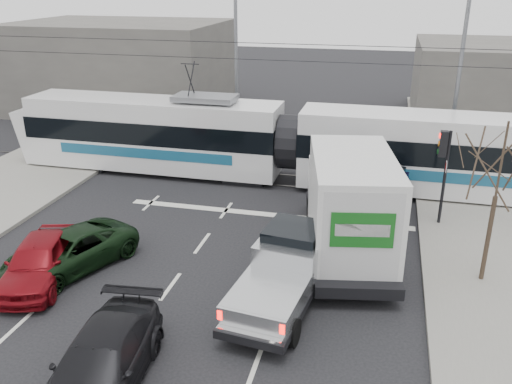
% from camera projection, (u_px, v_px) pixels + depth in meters
% --- Properties ---
extents(ground, '(120.00, 120.00, 0.00)m').
position_uv_depth(ground, '(223.00, 294.00, 16.27)').
color(ground, black).
rests_on(ground, ground).
extents(rails, '(60.00, 1.60, 0.03)m').
position_uv_depth(rails, '(285.00, 180.00, 25.29)').
color(rails, '#33302D').
rests_on(rails, ground).
extents(building_left, '(14.00, 10.00, 6.00)m').
position_uv_depth(building_left, '(123.00, 66.00, 38.07)').
color(building_left, '#66615C').
rests_on(building_left, ground).
extents(bare_tree, '(2.40, 2.40, 5.00)m').
position_uv_depth(bare_tree, '(501.00, 168.00, 15.45)').
color(bare_tree, '#47382B').
rests_on(bare_tree, ground).
extents(traffic_signal, '(0.44, 0.44, 3.60)m').
position_uv_depth(traffic_signal, '(444.00, 157.00, 19.70)').
color(traffic_signal, black).
rests_on(traffic_signal, ground).
extents(street_lamp_near, '(2.38, 0.25, 9.00)m').
position_uv_depth(street_lamp_near, '(457.00, 62.00, 25.41)').
color(street_lamp_near, slate).
rests_on(street_lamp_near, ground).
extents(street_lamp_far, '(2.38, 0.25, 9.00)m').
position_uv_depth(street_lamp_far, '(233.00, 50.00, 29.73)').
color(street_lamp_far, slate).
rests_on(street_lamp_far, ground).
extents(catenary, '(60.00, 0.20, 7.00)m').
position_uv_depth(catenary, '(287.00, 98.00, 23.85)').
color(catenary, black).
rests_on(catenary, ground).
extents(tram, '(25.57, 2.74, 5.22)m').
position_uv_depth(tram, '(289.00, 143.00, 24.48)').
color(tram, white).
rests_on(tram, ground).
extents(silver_pickup, '(2.54, 5.67, 1.99)m').
position_uv_depth(silver_pickup, '(286.00, 267.00, 15.76)').
color(silver_pickup, black).
rests_on(silver_pickup, ground).
extents(box_truck, '(3.82, 7.67, 3.67)m').
position_uv_depth(box_truck, '(349.00, 204.00, 18.02)').
color(box_truck, black).
rests_on(box_truck, ground).
extents(navy_pickup, '(2.51, 4.71, 1.88)m').
position_uv_depth(navy_pickup, '(379.00, 197.00, 20.91)').
color(navy_pickup, black).
rests_on(navy_pickup, ground).
extents(green_car, '(3.64, 4.96, 1.25)m').
position_uv_depth(green_car, '(69.00, 252.00, 17.43)').
color(green_car, black).
rests_on(green_car, ground).
extents(red_car, '(2.70, 4.44, 1.41)m').
position_uv_depth(red_car, '(39.00, 261.00, 16.72)').
color(red_car, maroon).
rests_on(red_car, ground).
extents(dark_car, '(2.37, 4.86, 1.36)m').
position_uv_depth(dark_car, '(101.00, 364.00, 12.28)').
color(dark_car, black).
rests_on(dark_car, ground).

